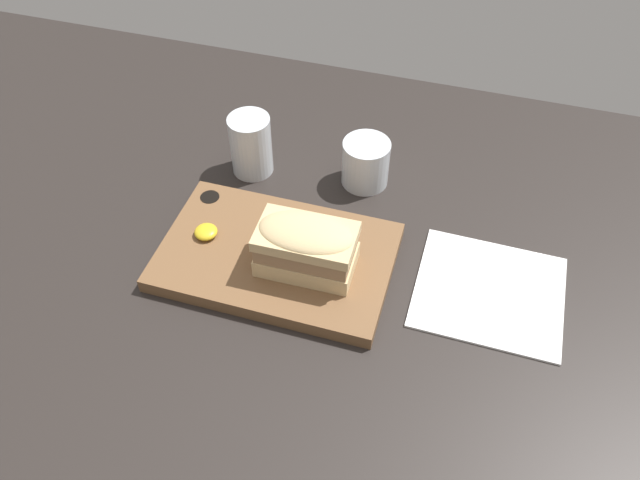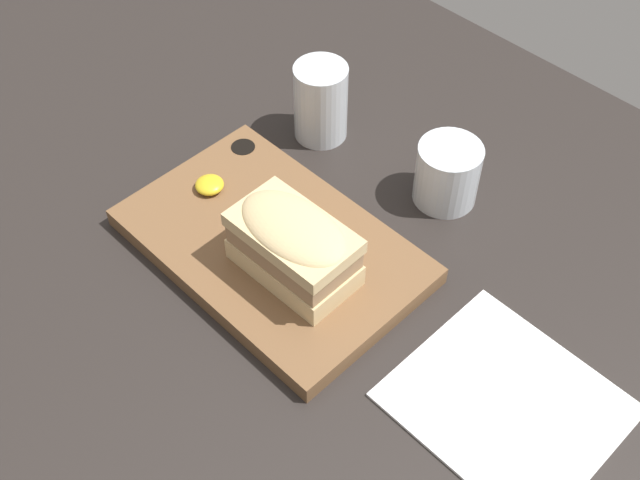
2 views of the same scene
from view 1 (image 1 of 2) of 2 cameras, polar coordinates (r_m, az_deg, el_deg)
The scene contains 7 objects.
dining_table at distance 98.68cm, azimuth -5.76°, elevation -1.05°, with size 189.18×105.04×2.00cm.
serving_board at distance 94.86cm, azimuth -4.03°, elevation -1.51°, with size 34.84×22.35×2.46cm.
sandwich at distance 88.52cm, azimuth -1.26°, elevation -0.47°, with size 14.21×8.43×8.39cm.
mustard_dollop at distance 97.01cm, azimuth -10.39°, elevation 0.75°, with size 3.55×3.55×1.42cm.
water_glass at distance 108.07cm, azimuth -6.31°, elevation 8.34°, with size 7.14×7.14×10.78cm.
wine_glass at distance 105.97cm, azimuth 4.18°, elevation 6.91°, with size 8.00×8.00×8.14cm.
napkin at distance 94.99cm, azimuth 15.21°, elevation -4.57°, with size 21.46×19.50×0.40cm.
Camera 1 is at (27.87, -58.83, 75.16)cm, focal length 35.00 mm.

